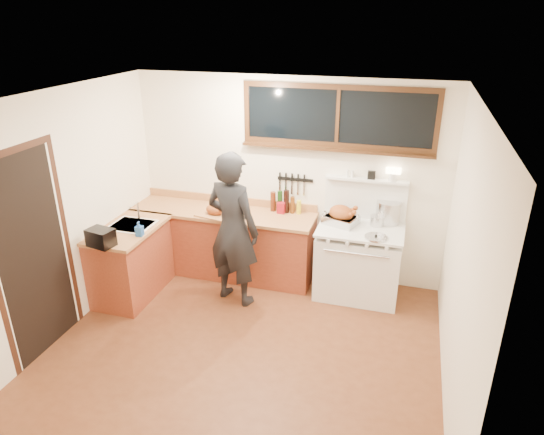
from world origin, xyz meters
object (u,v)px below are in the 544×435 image
(cutting_board, at_px, (215,211))
(roast_turkey, at_px, (341,216))
(vintage_stove, at_px, (359,260))
(man, at_px, (233,229))

(cutting_board, bearing_deg, roast_turkey, 6.58)
(vintage_stove, bearing_deg, roast_turkey, 167.84)
(vintage_stove, distance_m, roast_turkey, 0.59)
(vintage_stove, bearing_deg, cutting_board, -176.01)
(vintage_stove, height_order, man, man)
(vintage_stove, height_order, cutting_board, vintage_stove)
(man, relative_size, roast_turkey, 4.02)
(cutting_board, height_order, roast_turkey, roast_turkey)
(man, distance_m, cutting_board, 0.59)
(cutting_board, bearing_deg, vintage_stove, 3.99)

